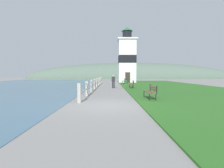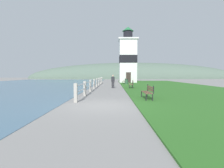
# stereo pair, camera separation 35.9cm
# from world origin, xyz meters

# --- Properties ---
(ground_plane) EXTENTS (160.00, 160.00, 0.00)m
(ground_plane) POSITION_xyz_m (0.00, 0.00, 0.00)
(ground_plane) COLOR gray
(grass_verge) EXTENTS (12.00, 40.67, 0.06)m
(grass_verge) POSITION_xyz_m (7.69, 13.56, 0.03)
(grass_verge) COLOR #2D6623
(grass_verge) RESTS_ON ground_plane
(seawall_railing) EXTENTS (0.18, 22.23, 1.10)m
(seawall_railing) POSITION_xyz_m (-1.59, 12.02, 0.62)
(seawall_railing) COLOR #A8A399
(seawall_railing) RESTS_ON ground_plane
(park_bench_near) EXTENTS (0.48, 1.75, 0.94)m
(park_bench_near) POSITION_xyz_m (2.74, 2.16, 0.54)
(park_bench_near) COLOR brown
(park_bench_near) RESTS_ON ground_plane
(park_bench_midway) EXTENTS (0.62, 1.99, 0.94)m
(park_bench_midway) POSITION_xyz_m (2.65, 11.27, 0.54)
(park_bench_midway) COLOR brown
(park_bench_midway) RESTS_ON ground_plane
(park_bench_far) EXTENTS (0.72, 1.95, 0.94)m
(park_bench_far) POSITION_xyz_m (2.45, 21.01, 0.54)
(park_bench_far) COLOR brown
(park_bench_far) RESTS_ON ground_plane
(lighthouse) EXTENTS (3.72, 3.72, 10.77)m
(lighthouse) POSITION_xyz_m (3.34, 25.33, 4.71)
(lighthouse) COLOR white
(lighthouse) RESTS_ON ground_plane
(person_strolling) EXTENTS (0.40, 0.25, 1.55)m
(person_strolling) POSITION_xyz_m (0.49, 11.46, 0.84)
(person_strolling) COLOR #28282D
(person_strolling) RESTS_ON ground_plane
(trash_bin) EXTENTS (0.54, 0.54, 0.84)m
(trash_bin) POSITION_xyz_m (2.65, 19.18, 0.42)
(trash_bin) COLOR #2D5138
(trash_bin) RESTS_ON ground_plane
(distant_hillside) EXTENTS (80.00, 16.00, 12.00)m
(distant_hillside) POSITION_xyz_m (8.00, 57.11, 0.00)
(distant_hillside) COLOR #566B5B
(distant_hillside) RESTS_ON ground_plane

